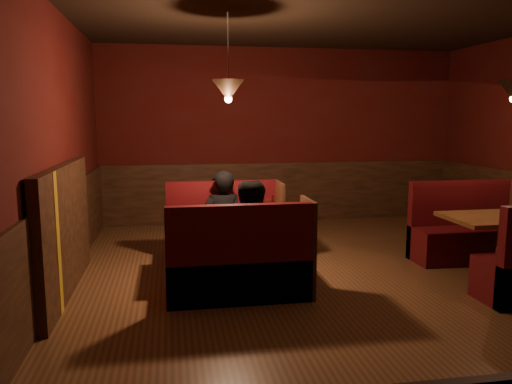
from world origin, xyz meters
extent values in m
cube|color=#4F341C|center=(0.00, 0.00, -0.01)|extent=(6.00, 7.00, 0.01)
cube|color=#421310|center=(0.00, 3.50, 1.45)|extent=(6.00, 0.01, 2.90)
cube|color=#421310|center=(-3.00, 0.00, 1.45)|extent=(0.01, 7.00, 2.90)
cube|color=black|center=(0.00, 3.48, 0.50)|extent=(6.00, 0.04, 1.00)
cube|color=black|center=(-2.98, 0.00, 0.50)|extent=(0.04, 7.00, 1.00)
cube|color=black|center=(-2.92, 0.40, 0.65)|extent=(0.10, 2.20, 1.30)
cube|color=gold|center=(-2.87, -0.15, 0.65)|extent=(0.01, 0.12, 1.30)
cylinder|color=#333333|center=(-1.24, 0.63, 2.45)|extent=(0.01, 0.01, 0.80)
cone|color=black|center=(-1.24, 0.63, 2.05)|extent=(0.34, 0.34, 0.22)
sphere|color=#FFBF72|center=(-1.24, 0.63, 1.96)|extent=(0.08, 0.08, 0.08)
cube|color=#502F15|center=(-1.24, 0.63, 0.67)|extent=(1.29, 0.79, 0.05)
cylinder|color=black|center=(-1.24, 0.63, 0.32)|extent=(0.13, 0.13, 0.65)
cylinder|color=black|center=(-1.24, 0.63, 0.02)|extent=(0.52, 0.52, 0.04)
cylinder|color=silver|center=(-1.21, 0.50, 0.70)|extent=(0.26, 0.26, 0.02)
cube|color=black|center=(-1.18, 0.50, 0.73)|extent=(0.08, 0.07, 0.03)
ellipsoid|color=silver|center=(-1.25, 0.50, 0.74)|extent=(0.06, 0.06, 0.05)
cube|color=tan|center=(-1.12, 0.44, 0.72)|extent=(0.07, 0.04, 0.03)
cylinder|color=silver|center=(-1.25, 0.46, 0.71)|extent=(0.10, 0.08, 0.01)
cylinder|color=silver|center=(-1.34, 0.82, 0.70)|extent=(0.24, 0.24, 0.01)
ellipsoid|color=beige|center=(-1.31, 0.80, 0.73)|extent=(0.09, 0.09, 0.05)
cube|color=silver|center=(-1.33, 0.77, 0.71)|extent=(0.17, 0.09, 0.00)
cylinder|color=white|center=(-0.91, 0.62, 0.73)|extent=(0.05, 0.05, 0.08)
cylinder|color=white|center=(-0.75, 0.85, 0.76)|extent=(0.07, 0.07, 0.14)
cylinder|color=white|center=(-0.80, 0.43, 0.76)|extent=(0.07, 0.07, 0.14)
cylinder|color=#47230F|center=(-0.74, 0.65, 0.77)|extent=(0.06, 0.06, 0.15)
cylinder|color=#47230F|center=(-0.74, 0.65, 0.87)|extent=(0.02, 0.02, 0.06)
ellipsoid|color=white|center=(-0.85, 0.47, 0.71)|extent=(0.11, 0.10, 0.04)
cube|color=#4A060E|center=(-1.24, 1.30, 0.21)|extent=(1.39, 0.51, 0.42)
cube|color=#4A060E|center=(-1.24, 1.50, 0.48)|extent=(1.39, 0.11, 0.97)
cube|color=black|center=(-0.53, 1.30, 0.48)|extent=(0.04, 0.51, 0.97)
cube|color=#4A060E|center=(-1.24, -0.04, 0.21)|extent=(1.39, 0.51, 0.42)
cube|color=#4A060E|center=(-1.24, -0.23, 0.48)|extent=(1.39, 0.11, 0.97)
cube|color=black|center=(-0.53, -0.04, 0.48)|extent=(0.04, 0.51, 0.97)
cube|color=#502F15|center=(1.73, 0.08, 0.67)|extent=(1.24, 0.79, 0.05)
cylinder|color=black|center=(1.73, 0.08, 0.33)|extent=(0.13, 0.13, 0.65)
cylinder|color=black|center=(1.73, 0.08, 0.02)|extent=(0.52, 0.52, 0.04)
cube|color=#4A060E|center=(1.73, 0.75, 0.21)|extent=(1.33, 0.51, 0.42)
cube|color=#4A060E|center=(1.73, 0.95, 0.49)|extent=(1.33, 0.11, 0.98)
imported|color=black|center=(-1.24, 1.34, 0.74)|extent=(0.56, 0.39, 1.47)
imported|color=black|center=(-1.05, 0.05, 0.75)|extent=(0.86, 0.76, 1.50)
camera|label=1|loc=(-1.87, -4.73, 1.77)|focal=35.00mm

